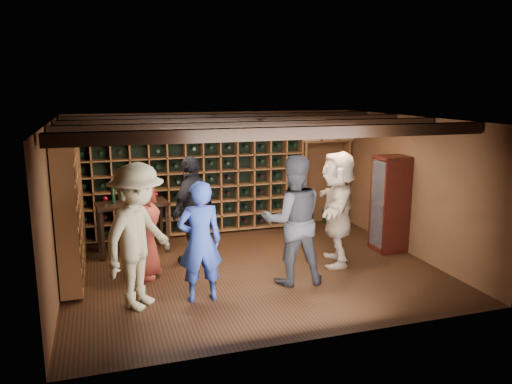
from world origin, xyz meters
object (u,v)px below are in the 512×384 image
object	(u,v)px
display_cabinet	(390,206)
man_blue_shirt	(200,242)
guest_woman_black	(193,210)
guest_beige	(337,208)
guest_khaki	(138,236)
tasting_table	(132,209)
guest_red_floral	(143,227)
man_grey_suit	(293,220)

from	to	relation	value
display_cabinet	man_blue_shirt	xyz separation A→B (m)	(-3.77, -1.15, 0.02)
guest_woman_black	guest_beige	xyz separation A→B (m)	(2.34, -0.81, 0.04)
display_cabinet	guest_khaki	bearing A→B (deg)	-166.64
display_cabinet	guest_khaki	world-z (taller)	guest_khaki
tasting_table	guest_red_floral	bearing A→B (deg)	-92.12
guest_red_floral	tasting_table	world-z (taller)	guest_red_floral
guest_woman_black	display_cabinet	bearing A→B (deg)	126.65
man_blue_shirt	guest_khaki	size ratio (longest dim) A/B	0.86
display_cabinet	guest_beige	xyz separation A→B (m)	(-1.24, -0.33, 0.12)
guest_beige	tasting_table	world-z (taller)	guest_beige
guest_red_floral	guest_woman_black	bearing A→B (deg)	-36.27
display_cabinet	guest_beige	bearing A→B (deg)	-165.09
man_blue_shirt	guest_khaki	xyz separation A→B (m)	(-0.84, 0.06, 0.14)
man_blue_shirt	guest_red_floral	distance (m)	1.34
man_blue_shirt	guest_red_floral	bearing A→B (deg)	-60.43
man_grey_suit	guest_beige	bearing A→B (deg)	-143.74
display_cabinet	tasting_table	size ratio (longest dim) A/B	1.33
display_cabinet	man_blue_shirt	world-z (taller)	display_cabinet
tasting_table	man_grey_suit	bearing A→B (deg)	-50.45
guest_khaki	tasting_table	distance (m)	2.40
man_grey_suit	tasting_table	xyz separation A→B (m)	(-2.26, 2.21, -0.18)
guest_beige	tasting_table	distance (m)	3.69
tasting_table	guest_khaki	bearing A→B (deg)	-97.77
guest_red_floral	guest_beige	world-z (taller)	guest_beige
man_blue_shirt	guest_woman_black	size ratio (longest dim) A/B	0.93
guest_red_floral	guest_beige	distance (m)	3.24
man_blue_shirt	man_grey_suit	distance (m)	1.51
guest_red_floral	tasting_table	xyz separation A→B (m)	(-0.09, 1.29, -0.00)
man_blue_shirt	tasting_table	size ratio (longest dim) A/B	1.33
man_blue_shirt	guest_beige	xyz separation A→B (m)	(2.54, 0.82, 0.11)
guest_woman_black	guest_khaki	xyz separation A→B (m)	(-1.04, -1.57, 0.08)
display_cabinet	man_blue_shirt	size ratio (longest dim) A/B	1.00
guest_red_floral	guest_woman_black	world-z (taller)	guest_woman_black
man_grey_suit	guest_red_floral	distance (m)	2.37
guest_red_floral	guest_woman_black	size ratio (longest dim) A/B	0.89
man_grey_suit	tasting_table	size ratio (longest dim) A/B	1.53
man_grey_suit	guest_woman_black	xyz separation A→B (m)	(-1.29, 1.39, -0.07)
man_grey_suit	guest_woman_black	bearing A→B (deg)	-40.25
man_grey_suit	guest_red_floral	size ratio (longest dim) A/B	1.21
man_blue_shirt	tasting_table	bearing A→B (deg)	-73.36
display_cabinet	guest_red_floral	bearing A→B (deg)	179.92
guest_khaki	guest_beige	world-z (taller)	guest_khaki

